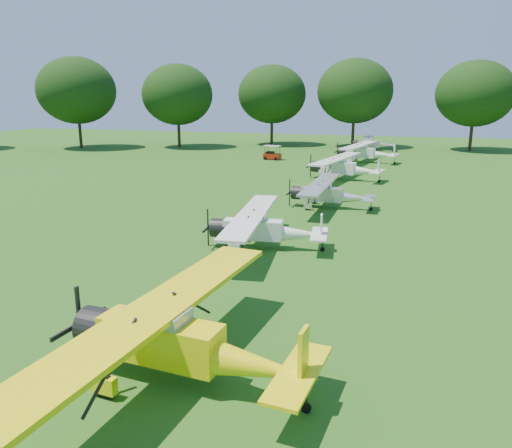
{
  "coord_description": "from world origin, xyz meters",
  "views": [
    {
      "loc": [
        6.97,
        -20.05,
        7.43
      ],
      "look_at": [
        -0.14,
        2.33,
        1.4
      ],
      "focal_mm": 35.0,
      "sensor_mm": 36.0,
      "label": 1
    }
  ],
  "objects": [
    {
      "name": "aircraft_3",
      "position": [
        -0.01,
        2.94,
        1.12
      ],
      "size": [
        6.17,
        9.79,
        1.92
      ],
      "rotation": [
        0.0,
        0.0,
        0.13
      ],
      "color": "white",
      "rests_on": "ground"
    },
    {
      "name": "aircraft_5",
      "position": [
        0.82,
        25.48,
        1.26
      ],
      "size": [
        6.92,
        10.95,
        2.15
      ],
      "rotation": [
        0.0,
        0.0,
        -0.17
      ],
      "color": "white",
      "rests_on": "ground"
    },
    {
      "name": "aircraft_7",
      "position": [
        1.14,
        51.99,
        1.12
      ],
      "size": [
        6.1,
        9.72,
        1.91
      ],
      "rotation": [
        0.0,
        0.0,
        0.07
      ],
      "color": "silver",
      "rests_on": "ground"
    },
    {
      "name": "ground",
      "position": [
        0.0,
        0.0,
        0.0
      ],
      "size": [
        160.0,
        160.0,
        0.0
      ],
      "primitive_type": "plane",
      "color": "#1C4B12",
      "rests_on": "ground"
    },
    {
      "name": "tree_belt",
      "position": [
        3.57,
        0.16,
        8.03
      ],
      "size": [
        137.36,
        130.27,
        14.52
      ],
      "color": "black",
      "rests_on": "ground"
    },
    {
      "name": "aircraft_6",
      "position": [
        1.44,
        38.65,
        1.3
      ],
      "size": [
        7.13,
        11.3,
        2.22
      ],
      "rotation": [
        0.0,
        0.0,
        -0.15
      ],
      "color": "white",
      "rests_on": "ground"
    },
    {
      "name": "aircraft_2",
      "position": [
        1.42,
        -9.33,
        1.31
      ],
      "size": [
        7.15,
        11.39,
        2.24
      ],
      "rotation": [
        0.0,
        0.0,
        -0.08
      ],
      "color": "yellow",
      "rests_on": "ground"
    },
    {
      "name": "golf_cart",
      "position": [
        -9.43,
        37.93,
        0.56
      ],
      "size": [
        2.1,
        1.44,
        1.68
      ],
      "rotation": [
        0.0,
        0.0,
        -0.12
      ],
      "color": "#AA200C",
      "rests_on": "ground"
    },
    {
      "name": "aircraft_4",
      "position": [
        1.55,
        13.25,
        1.08
      ],
      "size": [
        5.9,
        9.36,
        1.85
      ],
      "rotation": [
        0.0,
        0.0,
        0.0
      ],
      "color": "silver",
      "rests_on": "ground"
    }
  ]
}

